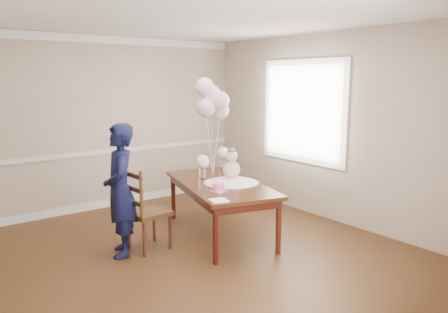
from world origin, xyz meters
TOP-DOWN VIEW (x-y plane):
  - floor at (0.00, 0.00)m, footprint 4.50×5.00m
  - ceiling at (0.00, 0.00)m, footprint 4.50×5.00m
  - wall_back at (0.00, 2.50)m, footprint 4.50×0.02m
  - wall_front at (0.00, -2.50)m, footprint 4.50×0.02m
  - wall_right at (2.25, 0.00)m, footprint 0.02×5.00m
  - chair_rail_trim at (0.00, 2.49)m, footprint 4.50×0.02m
  - crown_molding at (0.00, 2.49)m, footprint 4.50×0.02m
  - baseboard_trim at (0.00, 2.49)m, footprint 4.50×0.02m
  - window_frame at (2.23, 0.50)m, footprint 0.02×1.66m
  - window_blinds at (2.21, 0.50)m, footprint 0.01×1.50m
  - dining_table_top at (0.57, 0.39)m, footprint 1.40×2.06m
  - table_apron at (0.57, 0.39)m, footprint 1.28×1.95m
  - table_leg_fl at (-0.03, -0.35)m, footprint 0.08×0.08m
  - table_leg_fr at (0.73, -0.55)m, footprint 0.08×0.08m
  - table_leg_bl at (0.42, 1.33)m, footprint 0.08×0.08m
  - table_leg_br at (1.18, 1.12)m, footprint 0.08×0.08m
  - baby_skirt at (0.70, 0.31)m, footprint 0.88×0.88m
  - baby_torso at (0.70, 0.31)m, footprint 0.23×0.23m
  - baby_head at (0.70, 0.31)m, footprint 0.16×0.16m
  - baby_hair at (0.70, 0.31)m, footprint 0.11×0.11m
  - cake_platter at (0.28, 0.03)m, footprint 0.25×0.25m
  - birthday_cake at (0.28, 0.03)m, footprint 0.17×0.17m
  - cake_flower_a at (0.28, 0.03)m, footprint 0.03×0.03m
  - cake_flower_b at (0.31, 0.04)m, footprint 0.03×0.03m
  - rose_vase_near at (0.51, 0.70)m, footprint 0.12×0.12m
  - roses_near at (0.51, 0.70)m, footprint 0.18×0.18m
  - rose_vase_far at (1.13, 1.07)m, footprint 0.12×0.12m
  - roses_far at (1.13, 1.07)m, footprint 0.18×0.18m
  - napkin at (0.05, -0.30)m, footprint 0.23×0.23m
  - balloon_weight at (0.80, 0.86)m, footprint 0.05×0.05m
  - balloon_a at (0.71, 0.89)m, footprint 0.26×0.26m
  - balloon_b at (0.88, 0.79)m, footprint 0.26×0.26m
  - balloon_c at (0.84, 0.95)m, footprint 0.26×0.26m
  - balloon_d at (0.76, 0.99)m, footprint 0.26×0.26m
  - balloon_e at (0.96, 0.90)m, footprint 0.26×0.26m
  - balloon_ribbon_a at (0.75, 0.87)m, footprint 0.08×0.03m
  - balloon_ribbon_b at (0.84, 0.83)m, footprint 0.08×0.07m
  - balloon_ribbon_c at (0.82, 0.91)m, footprint 0.04×0.08m
  - balloon_ribbon_d at (0.78, 0.93)m, footprint 0.05×0.11m
  - balloon_ribbon_e at (0.88, 0.88)m, footprint 0.15×0.03m
  - dining_chair_seat at (-0.40, 0.52)m, footprint 0.47×0.47m
  - chair_leg_fl at (-0.57, 0.32)m, footprint 0.04×0.04m
  - chair_leg_fr at (-0.21, 0.35)m, footprint 0.04×0.04m
  - chair_leg_bl at (-0.59, 0.68)m, footprint 0.04×0.04m
  - chair_leg_br at (-0.23, 0.71)m, footprint 0.04×0.04m
  - chair_back_post_l at (-0.59, 0.32)m, footprint 0.04×0.04m
  - chair_back_post_r at (-0.61, 0.68)m, footprint 0.04×0.04m
  - chair_slat_low at (-0.60, 0.50)m, footprint 0.06×0.40m
  - chair_slat_mid at (-0.60, 0.50)m, footprint 0.06×0.40m
  - chair_slat_top at (-0.60, 0.50)m, footprint 0.06×0.40m
  - woman at (-0.74, 0.55)m, footprint 0.56×0.66m

SIDE VIEW (x-z plane):
  - floor at x=0.00m, z-range 0.00..0.00m
  - baseboard_trim at x=0.00m, z-range 0.00..0.12m
  - chair_leg_fl at x=-0.57m, z-range 0.00..0.43m
  - chair_leg_fr at x=-0.21m, z-range 0.00..0.43m
  - chair_leg_bl at x=-0.59m, z-range 0.00..0.43m
  - chair_leg_br at x=-0.23m, z-range 0.00..0.43m
  - table_leg_fl at x=-0.03m, z-range 0.00..0.66m
  - table_leg_fr at x=0.73m, z-range 0.00..0.66m
  - table_leg_bl at x=0.42m, z-range 0.00..0.66m
  - table_leg_br at x=1.18m, z-range 0.00..0.66m
  - dining_chair_seat at x=-0.40m, z-range 0.42..0.47m
  - table_apron at x=0.57m, z-range 0.56..0.66m
  - chair_slat_low at x=-0.60m, z-range 0.59..0.64m
  - dining_table_top at x=0.57m, z-range 0.66..0.71m
  - cake_platter at x=0.28m, z-range 0.71..0.71m
  - napkin at x=0.05m, z-range 0.71..0.72m
  - balloon_weight at x=0.80m, z-range 0.71..0.72m
  - chair_back_post_l at x=-0.59m, z-range 0.46..1.02m
  - chair_back_post_r at x=-0.61m, z-range 0.46..1.02m
  - baby_skirt at x=0.70m, z-range 0.71..0.80m
  - birthday_cake at x=0.28m, z-range 0.71..0.81m
  - woman at x=-0.74m, z-range 0.00..1.55m
  - chair_slat_mid at x=-0.60m, z-range 0.75..0.80m
  - rose_vase_near at x=0.51m, z-range 0.71..0.86m
  - rose_vase_far at x=1.13m, z-range 0.71..0.86m
  - cake_flower_a at x=0.28m, z-range 0.81..0.84m
  - cake_flower_b at x=0.31m, z-range 0.81..0.84m
  - baby_torso at x=0.70m, z-range 0.76..0.99m
  - chair_rail_trim at x=0.00m, z-range 0.86..0.94m
  - chair_slat_top at x=-0.60m, z-range 0.91..0.96m
  - roses_near at x=0.51m, z-range 0.86..1.04m
  - roses_far at x=1.13m, z-range 0.86..1.04m
  - baby_head at x=0.70m, z-range 0.97..1.13m
  - balloon_ribbon_e at x=0.88m, z-range 0.72..1.45m
  - baby_hair at x=0.70m, z-range 1.05..1.17m
  - balloon_ribbon_a at x=0.75m, z-range 0.72..1.50m
  - balloon_ribbon_b at x=0.84m, z-range 0.72..1.60m
  - balloon_ribbon_c at x=0.82m, z-range 0.72..1.69m
  - balloon_ribbon_d at x=0.78m, z-range 0.72..1.79m
  - wall_back at x=0.00m, z-range 0.00..2.70m
  - wall_front at x=0.00m, z-range 0.00..2.70m
  - wall_right at x=2.25m, z-range 0.00..2.70m
  - window_frame at x=2.23m, z-range 0.77..2.33m
  - window_blinds at x=2.21m, z-range 0.85..2.25m
  - balloon_e at x=0.96m, z-range 1.47..1.73m
  - balloon_a at x=0.71m, z-range 1.52..1.78m
  - balloon_b at x=0.88m, z-range 1.61..1.87m
  - balloon_c at x=0.84m, z-range 1.70..1.97m
  - balloon_d at x=0.76m, z-range 1.80..2.06m
  - crown_molding at x=0.00m, z-range 2.57..2.69m
  - ceiling at x=0.00m, z-range 2.69..2.71m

